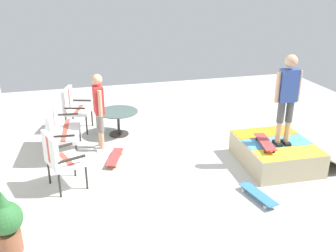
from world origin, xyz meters
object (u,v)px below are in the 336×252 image
patio_table (118,118)px  skateboard_on_ramp (265,142)px  patio_chair_near_house (73,105)px  potted_plant (6,222)px  skateboard_spare (258,194)px  patio_bench (59,126)px  person_skater (287,94)px  skate_ramp (277,153)px  person_watching (99,107)px  skateboard_by_bench (115,157)px  patio_chair_by_wall (59,156)px

patio_table → skateboard_on_ramp: (-2.37, -2.40, 0.15)m
skateboard_on_ramp → patio_chair_near_house: bearing=49.0°
patio_table → skateboard_on_ramp: bearing=-134.6°
potted_plant → patio_table: bearing=-28.4°
patio_table → skateboard_spare: patio_table is taller
patio_bench → patio_chair_near_house: size_ratio=1.27×
patio_bench → person_skater: (-1.65, -4.04, 0.84)m
person_skater → patio_table: bearing=49.5°
skate_ramp → patio_table: 3.55m
patio_table → person_watching: 0.99m
skateboard_spare → patio_table: bearing=29.0°
skateboard_by_bench → skateboard_spare: bearing=-133.3°
patio_chair_near_house → skateboard_spare: (-3.85, -2.79, -0.53)m
person_skater → skateboard_by_bench: person_skater is taller
patio_chair_by_wall → skate_ramp: bearing=-91.8°
patio_bench → skateboard_by_bench: size_ratio=1.58×
skate_ramp → person_watching: size_ratio=1.21×
skateboard_by_bench → patio_table: bearing=-11.5°
patio_chair_by_wall → potted_plant: (-1.50, 0.67, -0.15)m
person_watching → skateboard_by_bench: size_ratio=1.98×
skateboard_by_bench → skateboard_spare: same height
skateboard_by_bench → potted_plant: bearing=143.7°
patio_bench → skateboard_on_ramp: bearing=-114.3°
person_watching → person_skater: (-1.67, -3.22, 0.52)m
person_watching → person_skater: person_skater is taller
patio_chair_near_house → skateboard_by_bench: size_ratio=1.24×
skateboard_by_bench → skate_ramp: bearing=-106.9°
patio_chair_near_house → skateboard_on_ramp: patio_chair_near_house is taller
potted_plant → skateboard_spare: bearing=-85.2°
person_skater → potted_plant: person_skater is taller
patio_chair_near_house → potted_plant: patio_chair_near_house is taller
patio_bench → skateboard_on_ramp: size_ratio=1.57×
patio_bench → patio_chair_near_house: (1.27, -0.32, -0.00)m
patio_bench → patio_chair_near_house: same height
patio_table → skateboard_spare: 3.78m
person_skater → patio_chair_by_wall: bearing=86.5°
patio_chair_by_wall → person_skater: person_skater is taller
patio_bench → skate_ramp: bearing=-110.7°
patio_chair_by_wall → skateboard_by_bench: size_ratio=1.24×
skateboard_by_bench → potted_plant: size_ratio=0.89×
skate_ramp → skateboard_spare: (-1.06, 0.93, -0.15)m
skate_ramp → skateboard_spare: skate_ramp is taller
skateboard_spare → person_watching: bearing=41.4°
patio_bench → patio_chair_by_wall: 1.40m
skate_ramp → person_skater: (-0.12, 0.00, 1.22)m
patio_bench → patio_chair_by_wall: bearing=179.9°
skate_ramp → patio_chair_by_wall: 4.06m
person_skater → skateboard_on_ramp: 0.97m
skate_ramp → skateboard_on_ramp: (-0.13, 0.36, 0.32)m
patio_chair_near_house → skateboard_spare: size_ratio=1.24×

